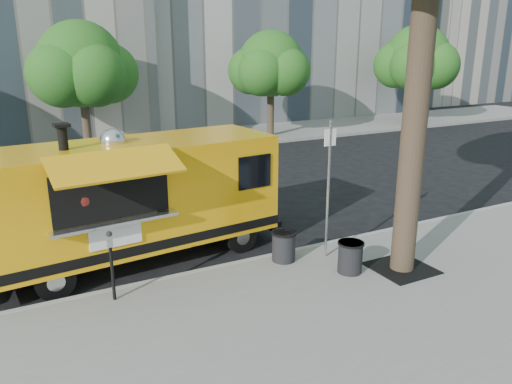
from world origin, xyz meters
The scene contains 14 objects.
ground centered at (0.00, 0.00, 0.00)m, with size 120.00×120.00×0.00m, color black.
sidewalk centered at (0.00, -4.00, 0.07)m, with size 60.00×6.00×0.15m, color gray.
curb centered at (0.00, -0.93, 0.07)m, with size 60.00×0.14×0.16m, color #999993.
far_sidewalk centered at (0.00, 13.50, 0.07)m, with size 60.00×5.00×0.15m, color gray.
building_right centered at (30.00, 24.00, 8.00)m, with size 16.00×12.00×16.00m, color #B7A898.
tree_well centered at (2.60, -2.80, 0.15)m, with size 1.20×1.20×0.02m, color black.
far_tree_b centered at (-1.00, 12.70, 3.83)m, with size 3.60×3.60×5.50m.
far_tree_c centered at (8.00, 12.40, 3.72)m, with size 3.24×3.24×5.21m.
far_tree_d centered at (18.00, 12.60, 3.89)m, with size 3.78×3.78×5.64m.
sign_post centered at (1.55, -1.55, 1.85)m, with size 0.28×0.06×3.00m.
parking_meter centered at (-3.00, -1.35, 0.98)m, with size 0.11×0.11×1.33m.
food_truck centered at (-2.03, 0.51, 1.48)m, with size 6.56×3.40×3.15m.
trash_bin_left centered at (1.54, -2.42, 0.50)m, with size 0.54×0.54×0.65m.
trash_bin_right centered at (0.63, -1.30, 0.50)m, with size 0.54×0.54×0.65m.
Camera 1 is at (-4.53, -9.82, 4.63)m, focal length 35.00 mm.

